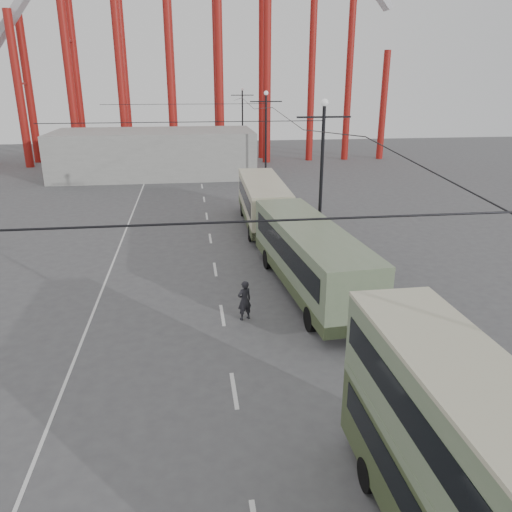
{
  "coord_description": "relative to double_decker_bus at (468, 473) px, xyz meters",
  "views": [
    {
      "loc": [
        -2.22,
        -10.93,
        10.32
      ],
      "look_at": [
        0.52,
        9.57,
        3.0
      ],
      "focal_mm": 35.0,
      "sensor_mm": 36.0,
      "label": 1
    }
  ],
  "objects": [
    {
      "name": "pedestrian",
      "position": [
        -3.16,
        12.93,
        -1.8
      ],
      "size": [
        0.8,
        0.68,
        1.87
      ],
      "primitive_type": "imported",
      "rotation": [
        0.0,
        0.0,
        3.55
      ],
      "color": "black",
      "rests_on": "ground"
    },
    {
      "name": "double_decker_bus",
      "position": [
        0.0,
        0.0,
        0.0
      ],
      "size": [
        2.41,
        9.13,
        4.89
      ],
      "rotation": [
        0.0,
        0.0,
        0.01
      ],
      "color": "#3B4827",
      "rests_on": "ground"
    },
    {
      "name": "road_markings",
      "position": [
        -4.01,
        23.15,
        -2.73
      ],
      "size": [
        12.52,
        120.0,
        0.01
      ],
      "color": "silver",
      "rests_on": "ground"
    },
    {
      "name": "ground",
      "position": [
        -3.15,
        3.45,
        -2.74
      ],
      "size": [
        160.0,
        160.0,
        0.0
      ],
      "primitive_type": "plane",
      "color": "#4A4A4C",
      "rests_on": "ground"
    },
    {
      "name": "fairground_shed",
      "position": [
        -9.15,
        50.45,
        -0.24
      ],
      "size": [
        22.0,
        10.0,
        5.0
      ],
      "primitive_type": "cube",
      "color": "gray",
      "rests_on": "ground"
    },
    {
      "name": "lamp_post_far",
      "position": [
        2.45,
        43.45,
        1.94
      ],
      "size": [
        3.2,
        0.44,
        9.32
      ],
      "color": "black",
      "rests_on": "ground"
    },
    {
      "name": "single_decker_green",
      "position": [
        0.45,
        15.66,
        -0.78
      ],
      "size": [
        3.87,
        12.5,
        3.48
      ],
      "rotation": [
        0.0,
        0.0,
        0.09
      ],
      "color": "#657857",
      "rests_on": "ground"
    },
    {
      "name": "lamp_post_distant",
      "position": [
        2.45,
        65.45,
        1.94
      ],
      "size": [
        3.2,
        0.44,
        9.32
      ],
      "color": "black",
      "rests_on": "ground"
    },
    {
      "name": "lamp_post_mid",
      "position": [
        2.45,
        21.45,
        1.94
      ],
      "size": [
        3.2,
        0.44,
        9.32
      ],
      "color": "black",
      "rests_on": "ground"
    },
    {
      "name": "single_decker_cream",
      "position": [
        -0.1,
        28.03,
        -0.81
      ],
      "size": [
        3.06,
        11.05,
        3.41
      ],
      "rotation": [
        0.0,
        0.0,
        -0.03
      ],
      "color": "beige",
      "rests_on": "ground"
    }
  ]
}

